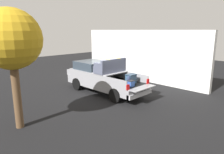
# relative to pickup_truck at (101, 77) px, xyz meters

# --- Properties ---
(ground_plane) EXTENTS (40.00, 40.00, 0.00)m
(ground_plane) POSITION_rel_pickup_truck_xyz_m (-0.37, 0.00, -0.96)
(ground_plane) COLOR black
(pickup_truck) EXTENTS (6.05, 2.06, 2.23)m
(pickup_truck) POSITION_rel_pickup_truck_xyz_m (0.00, 0.00, 0.00)
(pickup_truck) COLOR gray
(pickup_truck) RESTS_ON ground_plane
(building_facade) EXTENTS (11.18, 0.36, 3.89)m
(building_facade) POSITION_rel_pickup_truck_xyz_m (0.36, -4.36, 0.98)
(building_facade) COLOR white
(building_facade) RESTS_ON ground_plane
(tree_background) EXTENTS (2.31, 2.31, 4.71)m
(tree_background) POSITION_rel_pickup_truck_xyz_m (-1.40, 5.78, 2.55)
(tree_background) COLOR brown
(tree_background) RESTS_ON ground_plane
(trash_can) EXTENTS (0.60, 0.60, 0.98)m
(trash_can) POSITION_rel_pickup_truck_xyz_m (3.04, -3.18, -0.47)
(trash_can) COLOR #2D2D33
(trash_can) RESTS_ON ground_plane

